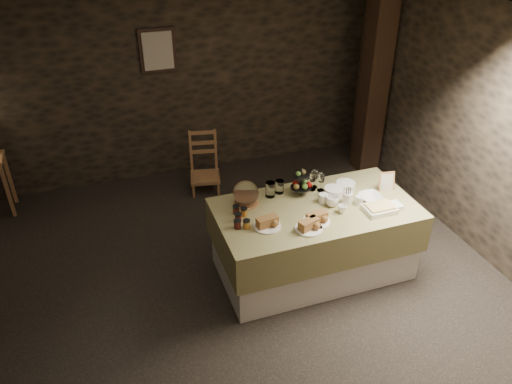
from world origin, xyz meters
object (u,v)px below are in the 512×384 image
object	(u,v)px
buffet_table	(314,235)
chair	(203,165)
fruit_stand	(302,184)
timber_column	(374,80)

from	to	relation	value
buffet_table	chair	xyz separation A→B (m)	(-0.67, 2.01, -0.09)
fruit_stand	timber_column	bearing A→B (deg)	42.31
buffet_table	timber_column	distance (m)	2.62
fruit_stand	chair	bearing A→B (deg)	109.91
buffet_table	chair	world-z (taller)	chair
timber_column	fruit_stand	bearing A→B (deg)	-137.69
buffet_table	chair	bearing A→B (deg)	108.39
buffet_table	fruit_stand	world-z (taller)	fruit_stand
chair	fruit_stand	bearing A→B (deg)	-58.46
buffet_table	chair	distance (m)	2.12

